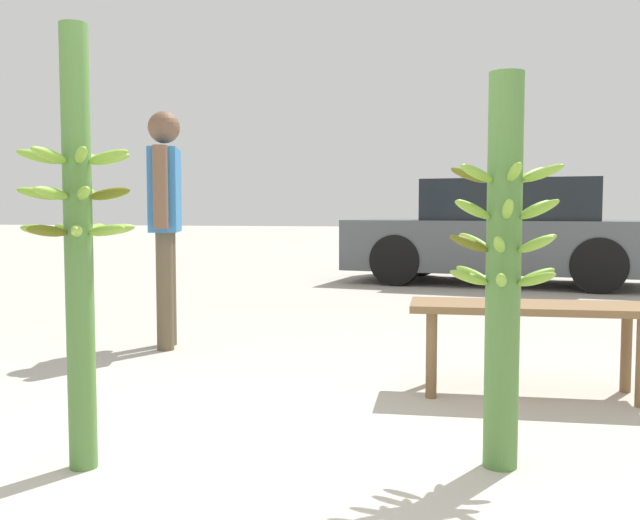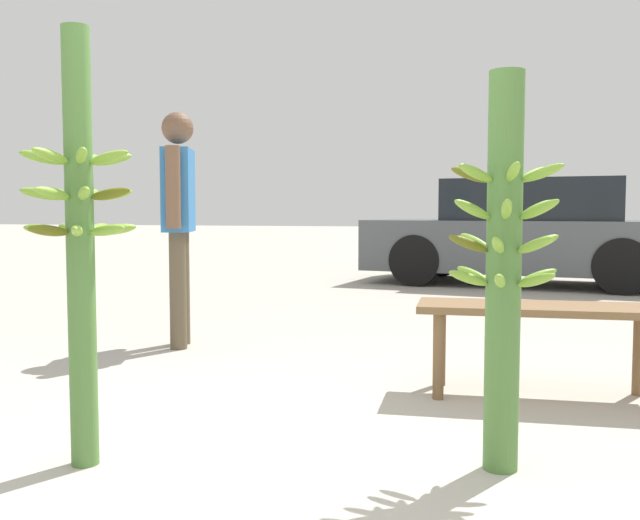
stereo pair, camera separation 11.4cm
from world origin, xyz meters
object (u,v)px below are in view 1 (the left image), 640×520
at_px(banana_stalk_left, 78,237).
at_px(market_bench, 531,318).
at_px(vendor_person, 165,208).
at_px(banana_stalk_center, 503,265).
at_px(parked_car, 503,234).

xyz_separation_m(banana_stalk_left, market_bench, (1.82, 1.53, -0.49)).
bearing_deg(market_bench, vendor_person, 158.87).
xyz_separation_m(banana_stalk_center, parked_car, (0.28, 7.27, -0.12)).
bearing_deg(vendor_person, banana_stalk_center, -148.77).
bearing_deg(parked_car, banana_stalk_center, -173.75).
distance_m(banana_stalk_center, market_bench, 1.25).
bearing_deg(banana_stalk_left, vendor_person, 106.79).
relative_size(banana_stalk_center, market_bench, 1.16).
bearing_deg(parked_car, banana_stalk_left, 174.48).
distance_m(banana_stalk_left, banana_stalk_center, 1.66).
bearing_deg(banana_stalk_center, parked_car, 87.79).
height_order(vendor_person, market_bench, vendor_person).
xyz_separation_m(vendor_person, parked_car, (2.62, 5.25, -0.35)).
bearing_deg(market_bench, parked_car, 86.54).
bearing_deg(parked_car, vendor_person, 161.97).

